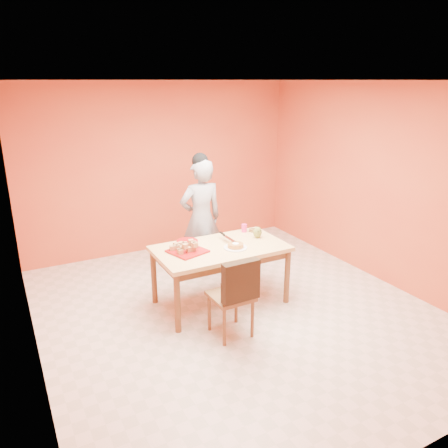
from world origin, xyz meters
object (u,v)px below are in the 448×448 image
dining_chair (232,295)px  magenta_glass (244,228)px  sponge_cake (235,245)px  red_dinner_plate (187,241)px  dining_table (220,254)px  checker_tin (253,230)px  pastry_platter (187,251)px  egg_ornament (258,232)px  person (201,219)px

dining_chair → magenta_glass: size_ratio=9.00×
sponge_cake → red_dinner_plate: bearing=132.3°
dining_table → magenta_glass: size_ratio=15.20×
dining_chair → checker_tin: bearing=47.8°
dining_chair → red_dinner_plate: dining_chair is taller
pastry_platter → checker_tin: size_ratio=3.46×
sponge_cake → egg_ornament: egg_ornament is taller
sponge_cake → magenta_glass: bearing=49.6°
dining_table → person: size_ratio=0.94×
egg_ornament → checker_tin: (0.08, 0.24, -0.06)m
dining_table → magenta_glass: (0.54, 0.34, 0.15)m
person → magenta_glass: (0.39, -0.53, -0.04)m
person → magenta_glass: size_ratio=16.14×
person → sponge_cake: person is taller
red_dinner_plate → checker_tin: checker_tin is taller
red_dinner_plate → egg_ornament: bearing=-18.5°
red_dinner_plate → checker_tin: (0.94, -0.05, 0.01)m
dining_chair → pastry_platter: dining_chair is taller
person → red_dinner_plate: (-0.44, -0.53, -0.08)m
red_dinner_plate → dining_chair: bearing=-86.9°
sponge_cake → checker_tin: size_ratio=1.73×
magenta_glass → checker_tin: bearing=-20.0°
dining_table → pastry_platter: size_ratio=4.15×
dining_table → checker_tin: (0.65, 0.30, 0.11)m
sponge_cake → magenta_glass: 0.61m
sponge_cake → egg_ornament: size_ratio=1.31×
magenta_glass → checker_tin: 0.13m
dining_table → sponge_cake: 0.23m
egg_ornament → magenta_glass: 0.28m
dining_chair → pastry_platter: (-0.19, 0.74, 0.28)m
dining_table → checker_tin: 0.72m
red_dinner_plate → sponge_cake: (0.43, -0.47, 0.03)m
red_dinner_plate → egg_ornament: size_ratio=1.85×
person → dining_table: bearing=81.3°
magenta_glass → sponge_cake: bearing=-130.4°
pastry_platter → egg_ornament: 1.00m
red_dinner_plate → egg_ornament: egg_ornament is taller
pastry_platter → checker_tin: bearing=14.1°
dining_table → red_dinner_plate: red_dinner_plate is taller
dining_table → egg_ornament: size_ratio=10.89×
red_dinner_plate → sponge_cake: 0.64m
egg_ornament → checker_tin: size_ratio=1.32×
pastry_platter → magenta_glass: (0.96, 0.31, 0.04)m
dining_table → red_dinner_plate: size_ratio=5.90×
dining_table → dining_chair: 0.77m
egg_ornament → checker_tin: bearing=89.2°
sponge_cake → checker_tin: sponge_cake is taller
pastry_platter → red_dinner_plate: 0.35m
person → checker_tin: (0.50, -0.57, -0.07)m
pastry_platter → person: bearing=55.8°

